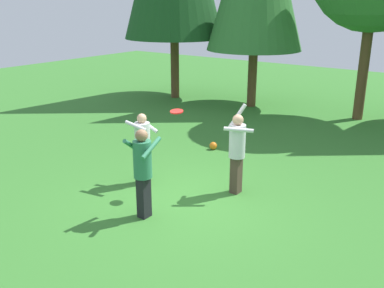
% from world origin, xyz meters
% --- Properties ---
extents(ground_plane, '(40.00, 40.00, 0.00)m').
position_xyz_m(ground_plane, '(0.00, 0.00, 0.00)').
color(ground_plane, '#387A2D').
extents(person_thrower, '(0.68, 0.67, 1.90)m').
position_xyz_m(person_thrower, '(0.68, 1.00, 1.03)').
color(person_thrower, '#4C382D').
rests_on(person_thrower, ground_plane).
extents(person_catcher, '(0.58, 0.51, 1.61)m').
position_xyz_m(person_catcher, '(-1.25, 0.23, 0.95)').
color(person_catcher, black).
rests_on(person_catcher, ground_plane).
extents(person_bystander, '(0.55, 0.62, 1.73)m').
position_xyz_m(person_bystander, '(-0.16, -0.96, 1.03)').
color(person_bystander, black).
rests_on(person_bystander, ground_plane).
extents(frisbee, '(0.30, 0.30, 0.06)m').
position_xyz_m(frisbee, '(-0.33, 0.29, 1.78)').
color(frisbee, red).
extents(ball_orange, '(0.21, 0.21, 0.21)m').
position_xyz_m(ball_orange, '(-1.26, 3.07, 0.10)').
color(ball_orange, orange).
rests_on(ball_orange, ground_plane).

